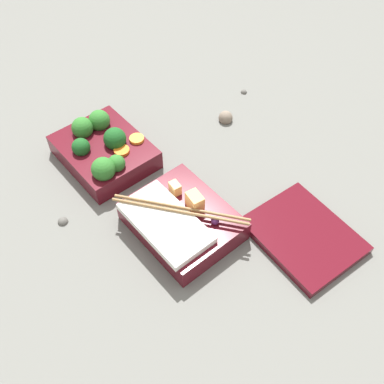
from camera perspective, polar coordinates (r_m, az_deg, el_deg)
The scene contains 7 objects.
ground_plane at distance 0.84m, azimuth -6.24°, elevation 0.44°, with size 3.00×3.00×0.00m, color slate.
bento_tray_vegetable at distance 0.88m, azimuth -11.18°, elevation 5.33°, with size 0.18×0.15×0.07m.
bento_tray_rice at distance 0.75m, azimuth -1.67°, elevation -3.80°, with size 0.19×0.15×0.07m.
bento_lid at distance 0.78m, azimuth 13.99°, elevation -5.38°, with size 0.18×0.14×0.02m, color #510F19.
pebble_0 at distance 0.81m, azimuth -16.12°, elevation -3.50°, with size 0.02×0.02×0.02m, color #595651.
pebble_1 at distance 0.96m, azimuth 4.29°, elevation 9.39°, with size 0.03×0.03×0.03m, color #7A6B5B.
pebble_2 at distance 1.04m, azimuth 6.61°, elevation 12.59°, with size 0.01×0.01×0.01m, color #595651.
Camera 1 is at (0.47, -0.28, 0.63)m, focal length 42.00 mm.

